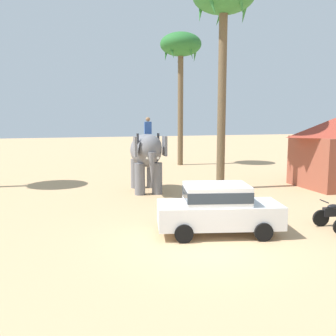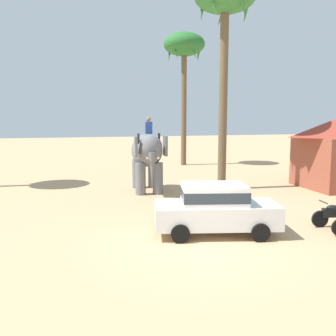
{
  "view_description": "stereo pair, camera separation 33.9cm",
  "coord_description": "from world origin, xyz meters",
  "px_view_note": "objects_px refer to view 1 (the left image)",
  "views": [
    {
      "loc": [
        -4.23,
        -10.52,
        3.98
      ],
      "look_at": [
        0.45,
        6.05,
        1.6
      ],
      "focal_mm": 41.02,
      "sensor_mm": 36.0,
      "label": 1
    },
    {
      "loc": [
        -3.9,
        -10.61,
        3.98
      ],
      "look_at": [
        0.45,
        6.05,
        1.6
      ],
      "focal_mm": 41.02,
      "sensor_mm": 36.0,
      "label": 2
    }
  ],
  "objects_px": {
    "palm_tree_behind_elephant": "(224,5)",
    "palm_tree_near_hut": "(181,50)",
    "car_sedan_foreground": "(218,207)",
    "motorcycle_fourth_in_row": "(336,213)",
    "elephant_with_mahout": "(146,154)"
  },
  "relations": [
    {
      "from": "motorcycle_fourth_in_row",
      "to": "car_sedan_foreground",
      "type": "bearing_deg",
      "value": 176.48
    },
    {
      "from": "car_sedan_foreground",
      "to": "palm_tree_near_hut",
      "type": "xyz_separation_m",
      "value": [
        4.26,
        17.61,
        8.06
      ]
    },
    {
      "from": "palm_tree_near_hut",
      "to": "elephant_with_mahout",
      "type": "bearing_deg",
      "value": -116.67
    },
    {
      "from": "motorcycle_fourth_in_row",
      "to": "palm_tree_near_hut",
      "type": "relative_size",
      "value": 0.17
    },
    {
      "from": "car_sedan_foreground",
      "to": "motorcycle_fourth_in_row",
      "type": "xyz_separation_m",
      "value": [
        4.52,
        -0.28,
        -0.46
      ]
    },
    {
      "from": "palm_tree_near_hut",
      "to": "palm_tree_behind_elephant",
      "type": "bearing_deg",
      "value": -95.46
    },
    {
      "from": "elephant_with_mahout",
      "to": "palm_tree_near_hut",
      "type": "height_order",
      "value": "palm_tree_near_hut"
    },
    {
      "from": "palm_tree_behind_elephant",
      "to": "palm_tree_near_hut",
      "type": "height_order",
      "value": "palm_tree_behind_elephant"
    },
    {
      "from": "elephant_with_mahout",
      "to": "palm_tree_behind_elephant",
      "type": "height_order",
      "value": "palm_tree_behind_elephant"
    },
    {
      "from": "palm_tree_behind_elephant",
      "to": "palm_tree_near_hut",
      "type": "distance_m",
      "value": 10.35
    },
    {
      "from": "car_sedan_foreground",
      "to": "motorcycle_fourth_in_row",
      "type": "relative_size",
      "value": 2.43
    },
    {
      "from": "motorcycle_fourth_in_row",
      "to": "palm_tree_behind_elephant",
      "type": "bearing_deg",
      "value": 99.3
    },
    {
      "from": "elephant_with_mahout",
      "to": "car_sedan_foreground",
      "type": "bearing_deg",
      "value": -84.56
    },
    {
      "from": "palm_tree_near_hut",
      "to": "motorcycle_fourth_in_row",
      "type": "bearing_deg",
      "value": -89.17
    },
    {
      "from": "car_sedan_foreground",
      "to": "motorcycle_fourth_in_row",
      "type": "height_order",
      "value": "car_sedan_foreground"
    }
  ]
}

